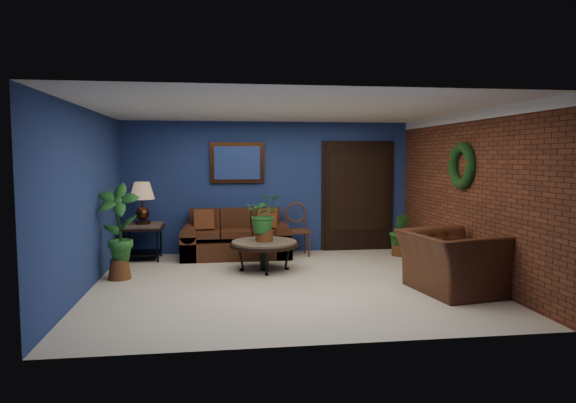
{
  "coord_description": "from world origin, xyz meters",
  "views": [
    {
      "loc": [
        -0.99,
        -7.27,
        1.84
      ],
      "look_at": [
        0.1,
        0.55,
        1.14
      ],
      "focal_mm": 32.0,
      "sensor_mm": 36.0,
      "label": 1
    }
  ],
  "objects": [
    {
      "name": "wall_back",
      "position": [
        0.0,
        2.5,
        1.25
      ],
      "size": [
        5.5,
        0.04,
        2.5
      ],
      "primitive_type": "cube",
      "color": "navy",
      "rests_on": "ground"
    },
    {
      "name": "coffee_table",
      "position": [
        -0.24,
        0.88,
        0.42
      ],
      "size": [
        1.11,
        1.11,
        0.48
      ],
      "rotation": [
        0.0,
        0.0,
        -0.04
      ],
      "color": "#4B4641",
      "rests_on": "ground"
    },
    {
      "name": "ceiling",
      "position": [
        0.0,
        0.0,
        2.5
      ],
      "size": [
        5.5,
        5.0,
        0.02
      ],
      "primitive_type": "cube",
      "color": "white",
      "rests_on": "wall_back"
    },
    {
      "name": "coffee_plant",
      "position": [
        -0.24,
        0.88,
        0.9
      ],
      "size": [
        0.59,
        0.51,
        0.76
      ],
      "color": "brown",
      "rests_on": "coffee_table"
    },
    {
      "name": "floor_plant",
      "position": [
        2.35,
        1.76,
        0.41
      ],
      "size": [
        0.43,
        0.39,
        0.79
      ],
      "color": "brown",
      "rests_on": "ground"
    },
    {
      "name": "wall_mirror",
      "position": [
        -0.6,
        2.46,
        1.72
      ],
      "size": [
        1.02,
        0.06,
        0.77
      ],
      "primitive_type": "cube",
      "color": "#3F2110",
      "rests_on": "wall_back"
    },
    {
      "name": "end_table",
      "position": [
        -2.3,
        2.05,
        0.49
      ],
      "size": [
        0.7,
        0.7,
        0.64
      ],
      "color": "#4B4641",
      "rests_on": "ground"
    },
    {
      "name": "wreath",
      "position": [
        2.69,
        0.05,
        1.7
      ],
      "size": [
        0.16,
        0.72,
        0.72
      ],
      "primitive_type": "torus",
      "rotation": [
        0.0,
        1.57,
        0.0
      ],
      "color": "black",
      "rests_on": "wall_right_brick"
    },
    {
      "name": "tall_plant",
      "position": [
        -2.45,
        0.58,
        0.78
      ],
      "size": [
        0.69,
        0.52,
        1.44
      ],
      "color": "brown",
      "rests_on": "ground"
    },
    {
      "name": "armchair",
      "position": [
        2.15,
        -0.8,
        0.41
      ],
      "size": [
        1.29,
        1.42,
        0.82
      ],
      "primitive_type": "imported",
      "rotation": [
        0.0,
        0.0,
        1.73
      ],
      "color": "#4E2916",
      "rests_on": "ground"
    },
    {
      "name": "wall_left",
      "position": [
        -2.75,
        0.0,
        1.25
      ],
      "size": [
        0.04,
        5.0,
        2.5
      ],
      "primitive_type": "cube",
      "color": "navy",
      "rests_on": "ground"
    },
    {
      "name": "wall_right_brick",
      "position": [
        2.75,
        0.0,
        1.25
      ],
      "size": [
        0.04,
        5.0,
        2.5
      ],
      "primitive_type": "cube",
      "color": "brown",
      "rests_on": "ground"
    },
    {
      "name": "crown_molding",
      "position": [
        2.72,
        0.0,
        2.43
      ],
      "size": [
        0.03,
        5.0,
        0.14
      ],
      "primitive_type": "cube",
      "color": "white",
      "rests_on": "wall_right_brick"
    },
    {
      "name": "side_chair",
      "position": [
        0.49,
        2.12,
        0.55
      ],
      "size": [
        0.43,
        0.43,
        0.98
      ],
      "rotation": [
        0.0,
        0.0,
        0.03
      ],
      "color": "#563018",
      "rests_on": "ground"
    },
    {
      "name": "sofa",
      "position": [
        -0.65,
        2.07,
        0.29
      ],
      "size": [
        1.97,
        0.85,
        0.89
      ],
      "color": "#4E2916",
      "rests_on": "ground"
    },
    {
      "name": "floor",
      "position": [
        0.0,
        0.0,
        0.0
      ],
      "size": [
        5.5,
        5.5,
        0.0
      ],
      "primitive_type": "plane",
      "color": "beige",
      "rests_on": "ground"
    },
    {
      "name": "table_lamp",
      "position": [
        -2.3,
        2.05,
        1.11
      ],
      "size": [
        0.43,
        0.43,
        0.72
      ],
      "color": "#3F2110",
      "rests_on": "end_table"
    },
    {
      "name": "closet_door",
      "position": [
        1.75,
        2.47,
        1.05
      ],
      "size": [
        1.44,
        0.06,
        2.18
      ],
      "primitive_type": "cube",
      "color": "black",
      "rests_on": "wall_back"
    }
  ]
}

